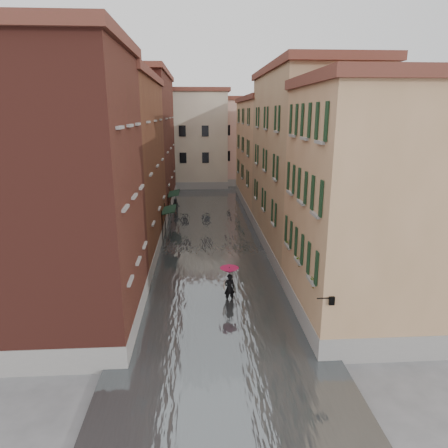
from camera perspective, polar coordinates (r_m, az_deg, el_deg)
name	(u,v)px	position (r m, az deg, el deg)	size (l,w,h in m)	color
ground	(218,303)	(22.90, -0.93, -11.18)	(120.00, 120.00, 0.00)	#5A5A5C
floodwater	(210,234)	(34.96, -1.95, -1.39)	(10.00, 60.00, 0.20)	#505659
building_left_near	(67,199)	(19.77, -21.47, 3.36)	(6.00, 8.00, 13.00)	#5F271F
building_left_mid	(115,171)	(30.32, -15.27, 7.35)	(6.00, 14.00, 12.50)	brown
building_left_far	(142,144)	(44.96, -11.59, 11.07)	(6.00, 16.00, 14.00)	#5F271F
building_right_near	(362,210)	(20.57, 19.16, 1.88)	(6.00, 8.00, 11.50)	#A87F57
building_right_mid	(305,166)	(30.71, 11.48, 8.16)	(6.00, 14.00, 13.00)	tan
building_right_far	(270,155)	(45.35, 6.56, 9.73)	(6.00, 16.00, 11.50)	#A87F57
building_end_cream	(184,140)	(58.58, -5.77, 11.81)	(12.00, 9.00, 13.00)	beige
building_end_pink	(245,143)	(60.97, 2.97, 11.54)	(10.00, 9.00, 12.00)	#CB9A8F
awning_near	(169,210)	(33.58, -7.90, 1.93)	(1.09, 2.85, 2.80)	black
awning_far	(174,194)	(40.35, -7.21, 4.27)	(1.09, 3.13, 2.80)	black
wall_lantern	(331,300)	(17.01, 15.03, -10.46)	(0.71, 0.22, 0.35)	black
window_planters	(302,255)	(20.26, 11.06, -4.35)	(0.59, 5.99, 0.84)	brown
pedestrian_main	(229,280)	(22.45, 0.76, -8.07)	(1.07, 1.07, 2.06)	black
pedestrian_far	(176,207)	(42.02, -6.87, 2.44)	(0.80, 0.62, 1.65)	black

